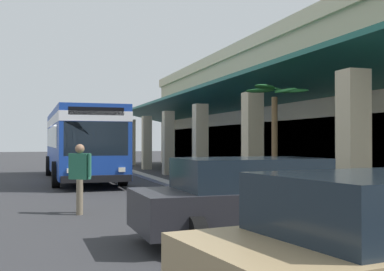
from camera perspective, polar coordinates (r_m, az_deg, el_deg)
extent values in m
plane|color=#2D2D30|center=(25.47, 3.14, -4.63)|extent=(120.00, 120.00, 0.00)
cube|color=#9E998E|center=(22.81, -4.85, -4.94)|extent=(37.61, 0.50, 0.12)
cube|color=#C6B793|center=(26.68, 15.92, 2.09)|extent=(31.34, 10.45, 6.07)
cube|color=beige|center=(27.05, 15.90, 9.16)|extent=(31.64, 10.75, 0.60)
cube|color=#C6B793|center=(35.85, -7.12, -0.80)|extent=(0.55, 0.55, 3.34)
cube|color=#C6B793|center=(30.73, -5.31, -0.83)|extent=(0.55, 0.55, 3.34)
cube|color=#C6B793|center=(25.65, -2.79, -0.87)|extent=(0.55, 0.55, 3.34)
cube|color=#C6B793|center=(20.65, 0.97, -0.93)|extent=(0.55, 0.55, 3.34)
cube|color=#C6B793|center=(15.80, 7.08, -1.01)|extent=(0.55, 0.55, 3.34)
cube|color=#C6B793|center=(11.28, 18.32, -1.13)|extent=(0.55, 0.55, 3.34)
cube|color=#19594C|center=(23.63, 1.98, 4.01)|extent=(31.34, 3.16, 0.82)
cube|color=#19232D|center=(24.16, 5.64, -1.52)|extent=(26.33, 0.08, 2.40)
cube|color=#193D9E|center=(22.88, -12.87, -0.74)|extent=(11.03, 2.69, 2.75)
cube|color=white|center=(22.89, -12.86, 1.57)|extent=(11.05, 2.71, 0.36)
cube|color=#19232D|center=(23.18, -12.94, -0.18)|extent=(9.27, 2.69, 0.90)
cube|color=#19232D|center=(17.44, -11.10, -0.37)|extent=(0.09, 2.24, 1.20)
cube|color=black|center=(17.46, -11.09, 2.81)|extent=(0.08, 1.94, 0.28)
cube|color=black|center=(17.36, -11.06, -4.99)|extent=(0.23, 2.45, 0.24)
cube|color=silver|center=(17.56, -8.19, -3.97)|extent=(0.06, 0.24, 0.16)
cube|color=silver|center=(17.33, -14.02, -4.00)|extent=(0.06, 0.24, 0.16)
cube|color=silver|center=(24.41, -13.21, 2.78)|extent=(2.42, 1.81, 0.24)
cylinder|color=black|center=(19.50, -8.08, -4.37)|extent=(1.00, 0.30, 1.00)
cylinder|color=black|center=(19.20, -15.61, -4.41)|extent=(1.00, 0.30, 1.00)
cylinder|color=black|center=(26.12, -10.75, -3.42)|extent=(1.00, 0.30, 1.00)
cylinder|color=black|center=(25.89, -16.36, -3.43)|extent=(1.00, 0.30, 1.00)
cube|color=#232328|center=(8.81, 7.87, -8.28)|extent=(1.86, 4.42, 0.66)
cube|color=#19232D|center=(8.66, 6.68, -4.42)|extent=(1.62, 2.49, 0.54)
cylinder|color=black|center=(10.34, 13.14, -8.69)|extent=(0.64, 0.22, 0.64)
cylinder|color=black|center=(8.88, 19.35, -10.01)|extent=(0.64, 0.22, 0.64)
cylinder|color=black|center=(9.15, -3.25, -9.76)|extent=(0.64, 0.22, 0.64)
cylinder|color=black|center=(7.46, 0.49, -11.86)|extent=(0.64, 0.22, 0.64)
cylinder|color=#726651|center=(12.42, -12.98, -6.87)|extent=(0.16, 0.16, 0.84)
cylinder|color=#726651|center=(12.08, -12.99, -7.05)|extent=(0.16, 0.16, 0.84)
cube|color=#26664C|center=(12.19, -12.98, -3.53)|extent=(0.46, 0.53, 0.63)
sphere|color=#8C664C|center=(12.18, -12.97, -1.52)|extent=(0.23, 0.23, 0.23)
cylinder|color=#26664C|center=(12.39, -14.03, -3.33)|extent=(0.09, 0.09, 0.57)
cylinder|color=#26664C|center=(12.00, -11.89, -3.43)|extent=(0.09, 0.09, 0.57)
cube|color=gray|center=(13.28, 9.64, -6.94)|extent=(0.79, 0.79, 0.62)
cylinder|color=#332319|center=(13.25, 9.63, -5.56)|extent=(0.67, 0.67, 0.02)
cylinder|color=brown|center=(13.20, 9.62, -0.58)|extent=(0.16, 0.16, 2.32)
ellipsoid|color=#1E6028|center=(12.87, 10.81, 5.18)|extent=(0.97, 0.33, 0.15)
ellipsoid|color=#1E6028|center=(13.24, 11.55, 5.15)|extent=(0.65, 0.87, 0.16)
ellipsoid|color=#1E6028|center=(13.78, 10.29, 5.20)|extent=(0.90, 0.90, 0.18)
ellipsoid|color=#1E6028|center=(13.37, 7.92, 5.21)|extent=(0.69, 0.75, 0.14)
ellipsoid|color=#1E6028|center=(12.92, 8.52, 5.62)|extent=(0.59, 0.87, 0.16)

